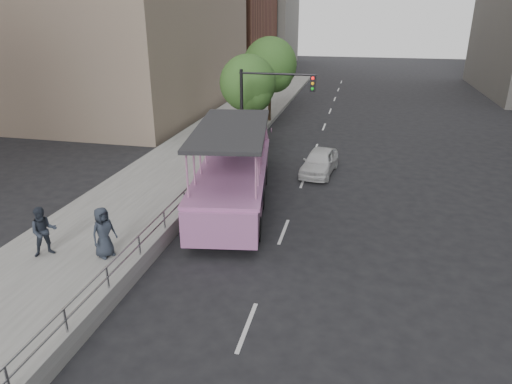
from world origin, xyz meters
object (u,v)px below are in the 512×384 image
at_px(pedestrian_mid, 44,231).
at_px(street_tree_far, 271,67).
at_px(car, 320,162).
at_px(street_tree_near, 249,85).
at_px(duck_boat, 236,169).
at_px(parking_sign, 222,149).
at_px(traffic_signal, 263,102).
at_px(pedestrian_far, 103,232).

xyz_separation_m(pedestrian_mid, street_tree_far, (3.44, 22.06, 3.12)).
height_order(car, pedestrian_mid, pedestrian_mid).
bearing_deg(street_tree_near, duck_boat, -80.23).
distance_m(parking_sign, traffic_signal, 4.39).
bearing_deg(car, pedestrian_far, -112.38).
distance_m(car, street_tree_near, 7.48).
relative_size(car, street_tree_far, 0.60).
bearing_deg(pedestrian_far, parking_sign, 15.91).
bearing_deg(car, street_tree_far, 121.07).
relative_size(traffic_signal, street_tree_near, 0.91).
relative_size(car, traffic_signal, 0.74).
distance_m(car, pedestrian_mid, 14.10).
relative_size(duck_boat, parking_sign, 3.95).
distance_m(duck_boat, pedestrian_far, 7.35).
xyz_separation_m(car, pedestrian_far, (-6.20, -11.08, 0.53)).
xyz_separation_m(pedestrian_far, parking_sign, (1.60, 8.39, 0.62)).
height_order(pedestrian_mid, pedestrian_far, pedestrian_far).
height_order(parking_sign, street_tree_near, street_tree_near).
bearing_deg(duck_boat, street_tree_far, 95.10).
height_order(pedestrian_far, street_tree_far, street_tree_far).
distance_m(pedestrian_mid, street_tree_far, 22.55).
bearing_deg(pedestrian_mid, traffic_signal, 29.92).
height_order(pedestrian_mid, street_tree_near, street_tree_near).
height_order(pedestrian_mid, street_tree_far, street_tree_far).
bearing_deg(traffic_signal, parking_sign, -107.55).
bearing_deg(street_tree_near, traffic_signal, -65.02).
height_order(duck_boat, pedestrian_mid, duck_boat).
bearing_deg(pedestrian_mid, street_tree_near, 39.47).
xyz_separation_m(duck_boat, street_tree_far, (-1.33, 14.88, 2.93)).
xyz_separation_m(parking_sign, traffic_signal, (1.22, 3.86, 1.69)).
relative_size(pedestrian_far, traffic_signal, 0.34).
distance_m(pedestrian_mid, street_tree_near, 16.60).
bearing_deg(traffic_signal, car, -19.27).
bearing_deg(street_tree_near, parking_sign, -87.04).
bearing_deg(parking_sign, duck_boat, -54.06).
bearing_deg(parking_sign, pedestrian_far, -100.81).
xyz_separation_m(pedestrian_far, traffic_signal, (2.82, 12.25, 2.31)).
distance_m(pedestrian_far, street_tree_far, 21.95).
xyz_separation_m(duck_boat, pedestrian_mid, (-4.77, -7.18, -0.20)).
bearing_deg(pedestrian_far, street_tree_near, 22.25).
relative_size(duck_boat, traffic_signal, 2.21).
bearing_deg(street_tree_far, car, -65.79).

